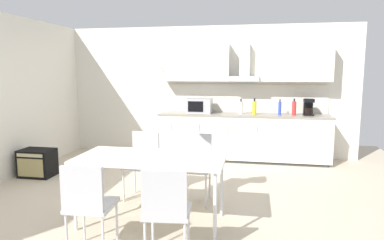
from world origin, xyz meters
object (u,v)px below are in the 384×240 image
object	(u,v)px
bottle_red	(294,108)
bottle_white	(241,107)
microwave	(199,106)
chair_far_left	(143,158)
dining_table	(151,161)
chair_near_right	(166,206)
bottle_blue	(280,108)
chair_far_right	(196,160)
guitar_amp	(37,163)
pendant_lamp	(149,61)
bottle_yellow	(254,108)
coffee_maker	(308,107)
chair_near_left	(88,200)

from	to	relation	value
bottle_red	bottle_white	world-z (taller)	bottle_red
microwave	chair_far_left	world-z (taller)	microwave
dining_table	chair_near_right	world-z (taller)	chair_near_right
bottle_blue	chair_far_left	bearing A→B (deg)	-130.25
bottle_red	bottle_blue	xyz separation A→B (m)	(-0.25, 0.06, -0.01)
dining_table	chair_far_right	distance (m)	0.87
chair_near_right	chair_far_left	world-z (taller)	same
guitar_amp	pendant_lamp	size ratio (longest dim) A/B	1.62
chair_far_right	guitar_amp	size ratio (longest dim) A/B	1.67
bottle_yellow	bottle_white	xyz separation A→B (m)	(-0.25, 0.05, -0.01)
bottle_blue	guitar_amp	distance (m)	4.29
coffee_maker	chair_far_right	world-z (taller)	coffee_maker
coffee_maker	dining_table	distance (m)	3.66
microwave	bottle_red	bearing A→B (deg)	-1.08
microwave	bottle_red	xyz separation A→B (m)	(1.76, -0.03, -0.01)
bottle_blue	dining_table	distance (m)	3.39
bottle_white	chair_far_left	xyz separation A→B (m)	(-1.19, -2.22, -0.47)
chair_far_left	guitar_amp	distance (m)	2.07
bottle_yellow	pendant_lamp	distance (m)	3.22
coffee_maker	pendant_lamp	xyz separation A→B (m)	(-2.05, -3.01, 0.75)
bottle_blue	pendant_lamp	world-z (taller)	pendant_lamp
bottle_yellow	microwave	bearing A→B (deg)	177.20
dining_table	chair_far_left	distance (m)	0.86
pendant_lamp	microwave	bearing A→B (deg)	89.32
bottle_blue	coffee_maker	bearing A→B (deg)	0.32
dining_table	chair_far_right	bearing A→B (deg)	64.76
chair_far_right	guitar_amp	xyz separation A→B (m)	(-2.68, 0.55, -0.31)
bottle_yellow	chair_near_left	world-z (taller)	bottle_yellow
bottle_yellow	bottle_blue	world-z (taller)	bottle_yellow
chair_near_right	guitar_amp	distance (m)	3.41
microwave	chair_far_right	xyz separation A→B (m)	(0.33, -2.22, -0.49)
chair_near_left	pendant_lamp	xyz separation A→B (m)	(0.36, 0.77, 1.25)
bottle_red	pendant_lamp	size ratio (longest dim) A/B	0.95
bottle_red	bottle_yellow	distance (m)	0.71
chair_near_right	chair_far_right	xyz separation A→B (m)	(-0.01, 1.53, 0.00)
bottle_red	chair_near_left	size ratio (longest dim) A/B	0.35
guitar_amp	bottle_white	bearing A→B (deg)	27.87
bottle_white	microwave	bearing A→B (deg)	179.87
guitar_amp	pendant_lamp	world-z (taller)	pendant_lamp
chair_near_right	bottle_red	bearing A→B (deg)	69.02
bottle_yellow	chair_far_left	xyz separation A→B (m)	(-1.44, -2.17, -0.48)
microwave	chair_near_left	distance (m)	3.80
microwave	chair_far_right	bearing A→B (deg)	-81.65
bottle_blue	dining_table	world-z (taller)	bottle_blue
chair_near_right	chair_near_left	world-z (taller)	same
chair_far_left	guitar_amp	size ratio (longest dim) A/B	1.67
microwave	bottle_yellow	bearing A→B (deg)	-2.80
chair_far_left	dining_table	bearing A→B (deg)	-65.25
chair_near_right	guitar_amp	xyz separation A→B (m)	(-2.69, 2.08, -0.31)
bottle_blue	pendant_lamp	bearing A→B (deg)	-117.20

